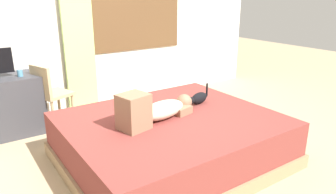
% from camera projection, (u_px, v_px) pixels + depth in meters
% --- Properties ---
extents(ground_plane, '(16.00, 16.00, 0.00)m').
position_uv_depth(ground_plane, '(168.00, 166.00, 3.27)').
color(ground_plane, tan).
extents(back_wall_with_window, '(6.40, 0.14, 2.90)m').
position_uv_depth(back_wall_with_window, '(83.00, 12.00, 4.57)').
color(back_wall_with_window, silver).
rests_on(back_wall_with_window, ground).
extents(bed, '(2.15, 1.83, 0.49)m').
position_uv_depth(bed, '(171.00, 140.00, 3.32)').
color(bed, '#997A56').
rests_on(bed, ground).
extents(person_lying, '(0.94, 0.43, 0.34)m').
position_uv_depth(person_lying, '(155.00, 110.00, 3.14)').
color(person_lying, '#CCB299').
rests_on(person_lying, bed).
extents(cat, '(0.35, 0.17, 0.21)m').
position_uv_depth(cat, '(198.00, 98.00, 3.63)').
color(cat, black).
rests_on(cat, bed).
extents(desk, '(0.90, 0.56, 0.74)m').
position_uv_depth(desk, '(4.00, 106.00, 3.92)').
color(desk, '#38383D').
rests_on(desk, ground).
extents(cup, '(0.07, 0.07, 0.08)m').
position_uv_depth(cup, '(20.00, 73.00, 3.84)').
color(cup, teal).
rests_on(cup, desk).
extents(chair_by_desk, '(0.48, 0.48, 0.86)m').
position_uv_depth(chair_by_desk, '(49.00, 92.00, 4.03)').
color(chair_by_desk, tan).
rests_on(chair_by_desk, ground).
extents(curtain_left, '(0.44, 0.06, 2.60)m').
position_uv_depth(curtain_left, '(77.00, 23.00, 4.44)').
color(curtain_left, '#ADCC75').
rests_on(curtain_left, ground).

